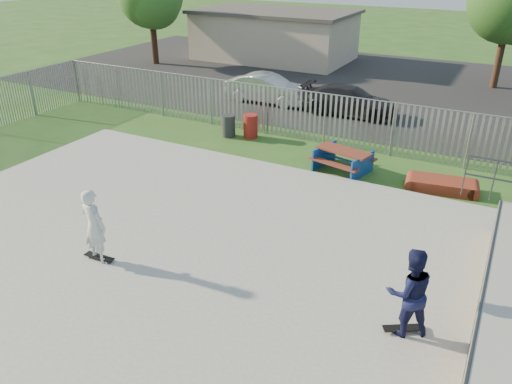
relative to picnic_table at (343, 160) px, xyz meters
The scene contains 16 objects.
ground 7.30m from the picnic_table, 110.27° to the right, with size 120.00×120.00×0.00m, color #2B551D.
concrete_slab 7.29m from the picnic_table, 110.27° to the right, with size 15.00×12.00×0.15m, color #969792.
fence 2.78m from the picnic_table, 124.15° to the right, with size 26.04×16.02×2.00m.
picnic_table is the anchor object (origin of this frame).
funbox 3.29m from the picnic_table, ahead, with size 1.97×1.19×0.37m.
trash_bin_red 4.64m from the picnic_table, 161.30° to the left, with size 0.57×0.57×0.95m, color maroon.
trash_bin_grey 5.37m from the picnic_table, 167.28° to the left, with size 0.53×0.53×0.89m, color #292A2C.
parking_lot 12.43m from the picnic_table, 101.72° to the left, with size 40.00×18.00×0.02m, color black.
car_silver 8.75m from the picnic_table, 133.87° to the left, with size 1.44×4.13×1.36m, color #BABABF.
car_dark 6.56m from the picnic_table, 106.66° to the left, with size 1.80×4.43×1.29m, color black.
building 19.33m from the picnic_table, 123.06° to the left, with size 10.40×6.40×3.20m.
tree_mid 15.68m from the picnic_table, 76.40° to the left, with size 4.30×4.30×6.63m.
skateboard_a 8.15m from the picnic_table, 62.54° to the right, with size 0.79×0.59×0.08m.
skateboard_b 8.80m from the picnic_table, 112.16° to the right, with size 0.81×0.24×0.08m.
skater_navy 8.18m from the picnic_table, 62.54° to the right, with size 0.90×0.70×1.86m, color #13173E.
skater_white 8.83m from the picnic_table, 112.16° to the right, with size 0.68×0.44×1.86m, color silver.
Camera 1 is at (7.29, -8.47, 6.93)m, focal length 35.00 mm.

